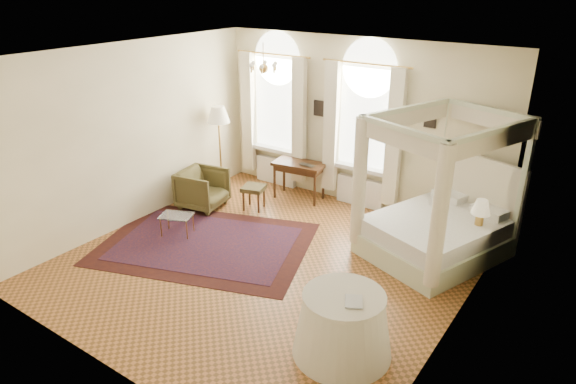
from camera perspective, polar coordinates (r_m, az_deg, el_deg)
name	(u,v)px	position (r m, az deg, el deg)	size (l,w,h in m)	color
ground	(266,263)	(8.46, -2.45, -7.86)	(6.00, 6.00, 0.00)	#A05E2E
room_walls	(264,147)	(7.63, -2.70, 5.00)	(6.00, 6.00, 6.00)	#FFEEC2
window_left	(275,119)	(11.07, -1.47, 8.10)	(1.62, 0.27, 3.29)	white
window_right	(363,135)	(10.02, 8.33, 6.25)	(1.62, 0.27, 3.29)	white
chandelier	(263,67)	(8.88, -2.75, 13.72)	(0.51, 0.45, 0.50)	#B1853B
wall_pictures	(361,113)	(10.05, 8.14, 8.69)	(2.54, 0.03, 0.39)	black
canopy_bed	(435,225)	(8.79, 16.01, -3.56)	(2.40, 2.64, 2.37)	beige
nightstand	(473,241)	(8.96, 19.90, -5.13)	(0.45, 0.40, 0.64)	#3E2311
nightstand_lamp	(481,209)	(8.65, 20.66, -1.74)	(0.30, 0.30, 0.44)	#B1853B
writing_desk	(299,168)	(10.55, 1.23, 2.70)	(1.11, 0.67, 0.79)	#3E2311
laptop	(308,165)	(10.37, 2.26, 3.06)	(0.34, 0.22, 0.03)	black
stool	(254,190)	(10.18, -3.83, 0.23)	(0.52, 0.52, 0.48)	#40371B
armchair	(203,189)	(10.40, -9.47, 0.37)	(0.83, 0.86, 0.78)	#443C1D
coffee_table	(177,217)	(9.38, -12.28, -2.74)	(0.67, 0.59, 0.38)	white
floor_lamp	(218,119)	(10.87, -7.73, 8.06)	(0.47, 0.47, 1.84)	#B1853B
oriental_rug	(206,243)	(9.12, -9.12, -5.66)	(4.17, 3.56, 0.01)	#38140D
side_table	(343,325)	(6.48, 6.12, -14.44)	(1.23, 1.23, 0.84)	#EEE4CF
book	(345,301)	(6.10, 6.34, -11.96)	(0.20, 0.27, 0.03)	black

